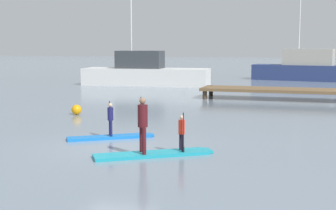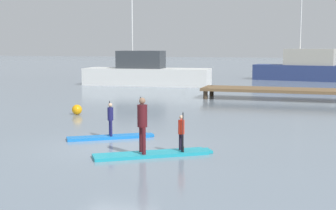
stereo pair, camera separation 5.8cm
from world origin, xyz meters
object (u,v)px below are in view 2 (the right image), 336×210
Objects in this scene: paddler_child_solo at (110,117)px; paddler_child_front at (181,131)px; mooring_buoy_far at (77,110)px; paddler_adult at (142,121)px; fishing_boat_white_large at (146,73)px; motor_boat_small_navy at (307,68)px; paddleboard_far at (153,154)px; paddleboard_near at (111,137)px.

paddler_child_solo is 3.53m from paddler_child_front.
paddler_adult is at bearing -50.39° from mooring_buoy_far.
motor_boat_small_navy is at bearing 36.00° from fishing_boat_white_large.
paddleboard_far is 2.02× the size of paddler_adult.
mooring_buoy_far is at bearing 131.62° from paddleboard_far.
paddler_child_solo reaches higher than paddler_child_front.
fishing_boat_white_large is at bearing 112.02° from paddler_child_front.
mooring_buoy_far is at bearing 128.52° from paddleboard_near.
paddler_adult reaches higher than mooring_buoy_far.
paddleboard_near is 3.26m from paddler_adult.
motor_boat_small_navy reaches higher than fishing_boat_white_large.
paddler_child_front is at bearing -43.20° from mooring_buoy_far.
paddler_child_solo is at bearing 151.91° from paddler_child_front.
paddler_child_front is 33.59m from motor_boat_small_navy.
paddler_child_solo is 32.41m from motor_boat_small_navy.
paddler_child_solo is 0.12× the size of fishing_boat_white_large.
fishing_boat_white_large is (-6.59, 22.31, 0.98)m from paddleboard_near.
paddler_child_front is (0.76, 0.47, 0.68)m from paddleboard_far.
paddler_child_solo is 2.53× the size of mooring_buoy_far.
fishing_boat_white_large reaches higher than paddler_child_solo.
paddler_child_front is (3.11, -1.66, -0.04)m from paddler_child_solo.
paddler_child_solo is 23.25m from fishing_boat_white_large.
paddler_adult is at bearing -97.31° from motor_boat_small_navy.
motor_boat_small_navy reaches higher than mooring_buoy_far.
motor_boat_small_navy reaches higher than paddleboard_near.
paddleboard_far is at bearing -42.11° from paddleboard_near.
paddler_child_front is 0.12× the size of motor_boat_small_navy.
paddler_child_solo is 0.12× the size of motor_boat_small_navy.
fishing_boat_white_large is at bearing 106.44° from paddler_child_solo.
paddler_child_front is 25.85m from fishing_boat_white_large.
paddler_adult is 0.17× the size of motor_boat_small_navy.
paddler_child_solo is at bearing 137.84° from paddleboard_far.
paddleboard_far is 0.34× the size of motor_boat_small_navy.
paddleboard_near is at bearing 131.86° from paddler_adult.
paddleboard_far is 0.32× the size of fishing_boat_white_large.
paddleboard_far is at bearing 31.78° from paddler_adult.
paddler_adult reaches higher than paddler_child_front.
motor_boat_small_navy is at bearing 68.73° from mooring_buoy_far.
paddler_child_solo is at bearing -73.56° from fishing_boat_white_large.
paddleboard_near is 3.17m from paddleboard_far.
paddleboard_near is at bearing -101.45° from motor_boat_small_navy.
mooring_buoy_far is at bearing -81.45° from fishing_boat_white_large.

